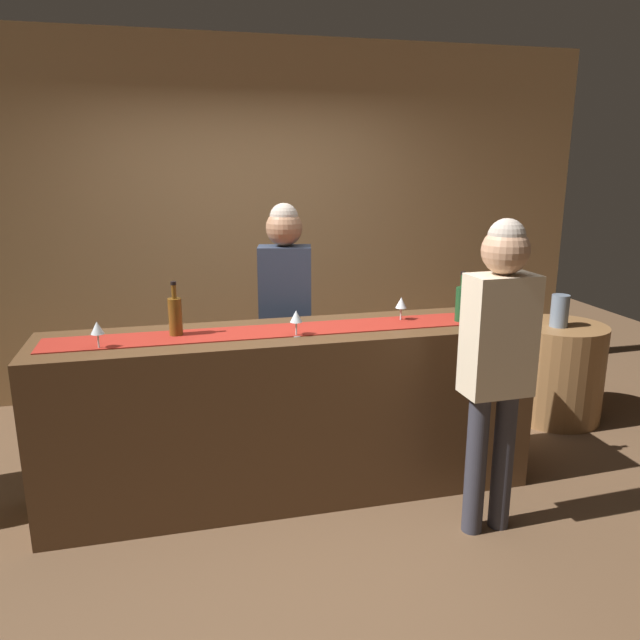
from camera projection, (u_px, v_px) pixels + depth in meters
name	position (u px, v px, depth m)	size (l,w,h in m)	color
ground_plane	(292.00, 489.00, 3.70)	(10.00, 10.00, 0.00)	brown
back_wall	(246.00, 221.00, 5.13)	(6.00, 0.12, 2.90)	tan
bar_counter	(291.00, 413.00, 3.58)	(2.80, 0.60, 1.00)	#543821
counter_runner_cloth	(290.00, 330.00, 3.45)	(2.66, 0.28, 0.01)	maroon
wine_bottle_green	(462.00, 303.00, 3.61)	(0.07, 0.07, 0.30)	#194723
wine_bottle_clear	(493.00, 301.00, 3.68)	(0.07, 0.07, 0.30)	#B2C6C1
wine_bottle_amber	(175.00, 316.00, 3.32)	(0.07, 0.07, 0.30)	brown
wine_glass_near_customer	(401.00, 304.00, 3.64)	(0.07, 0.07, 0.14)	silver
wine_glass_mid_counter	(296.00, 317.00, 3.32)	(0.07, 0.07, 0.14)	silver
wine_glass_far_end	(97.00, 329.00, 3.09)	(0.07, 0.07, 0.14)	silver
bartender	(285.00, 302.00, 4.01)	(0.37, 0.27, 1.68)	#26262B
customer_sipping	(498.00, 347.00, 3.06)	(0.35, 0.23, 1.67)	#33333D
round_side_table	(557.00, 371.00, 4.68)	(0.68, 0.68, 0.74)	olive
vase_on_side_table	(560.00, 311.00, 4.52)	(0.13, 0.13, 0.24)	slate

